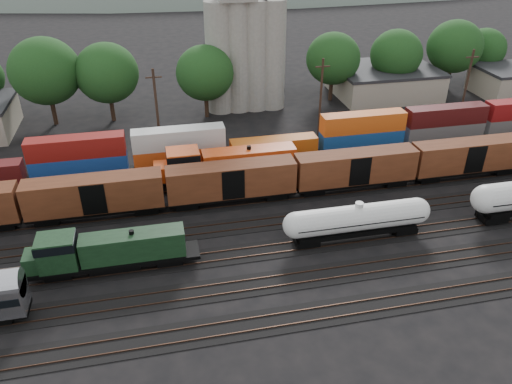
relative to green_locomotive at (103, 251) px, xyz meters
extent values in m
plane|color=black|center=(18.58, 5.00, -2.48)|extent=(600.00, 600.00, 0.00)
cube|color=black|center=(18.58, -10.00, -2.44)|extent=(180.00, 3.20, 0.08)
cube|color=#382319|center=(18.58, -10.72, -2.36)|extent=(180.00, 0.08, 0.16)
cube|color=#382319|center=(18.58, -9.28, -2.36)|extent=(180.00, 0.08, 0.16)
cube|color=black|center=(18.58, -5.00, -2.44)|extent=(180.00, 3.20, 0.08)
cube|color=#382319|center=(18.58, -5.72, -2.36)|extent=(180.00, 0.08, 0.16)
cube|color=#382319|center=(18.58, -4.28, -2.36)|extent=(180.00, 0.08, 0.16)
cube|color=black|center=(18.58, 0.00, -2.44)|extent=(180.00, 3.20, 0.08)
cube|color=#382319|center=(18.58, -0.72, -2.36)|extent=(180.00, 0.08, 0.16)
cube|color=#382319|center=(18.58, 0.72, -2.36)|extent=(180.00, 0.08, 0.16)
cube|color=black|center=(18.58, 5.00, -2.44)|extent=(180.00, 3.20, 0.08)
cube|color=#382319|center=(18.58, 4.28, -2.36)|extent=(180.00, 0.08, 0.16)
cube|color=#382319|center=(18.58, 5.72, -2.36)|extent=(180.00, 0.08, 0.16)
cube|color=black|center=(18.58, 10.00, -2.44)|extent=(180.00, 3.20, 0.08)
cube|color=#382319|center=(18.58, 9.28, -2.36)|extent=(180.00, 0.08, 0.16)
cube|color=#382319|center=(18.58, 10.72, -2.36)|extent=(180.00, 0.08, 0.16)
cube|color=black|center=(18.58, 15.00, -2.44)|extent=(180.00, 3.20, 0.08)
cube|color=#382319|center=(18.58, 14.28, -2.36)|extent=(180.00, 0.08, 0.16)
cube|color=#382319|center=(18.58, 15.72, -2.36)|extent=(180.00, 0.08, 0.16)
cube|color=black|center=(18.58, 20.00, -2.44)|extent=(180.00, 3.20, 0.08)
cube|color=#382319|center=(18.58, 19.28, -2.36)|extent=(180.00, 0.08, 0.16)
cube|color=#382319|center=(18.58, 20.72, -2.36)|extent=(180.00, 0.08, 0.16)
cube|color=black|center=(0.90, 0.00, -1.22)|extent=(16.35, 2.79, 0.38)
cube|color=black|center=(0.90, 0.00, -1.65)|extent=(4.81, 2.12, 0.77)
cube|color=black|center=(2.86, 0.00, 0.27)|extent=(9.81, 2.31, 2.60)
cube|color=black|center=(-4.01, 0.00, 0.56)|extent=(3.46, 2.79, 3.17)
cube|color=black|center=(-4.01, 0.00, 1.57)|extent=(3.56, 2.88, 0.87)
cube|color=black|center=(-6.29, 0.00, -0.16)|extent=(1.54, 2.31, 1.73)
cylinder|color=black|center=(2.86, 0.00, 1.71)|extent=(0.48, 0.48, 0.48)
cube|color=black|center=(-4.33, 0.00, -1.84)|extent=(2.50, 1.92, 0.67)
cube|color=black|center=(6.13, 0.00, -1.84)|extent=(2.50, 1.92, 0.67)
cylinder|color=silver|center=(25.78, 0.00, 0.25)|extent=(13.41, 2.76, 2.76)
sphere|color=silver|center=(19.07, 0.00, 0.25)|extent=(2.76, 2.76, 2.76)
sphere|color=silver|center=(32.48, 0.00, 0.25)|extent=(2.76, 2.76, 2.76)
cylinder|color=silver|center=(25.78, 0.00, 1.82)|extent=(0.86, 0.86, 0.48)
cube|color=black|center=(25.78, 0.00, 0.25)|extent=(13.71, 2.89, 0.08)
cube|color=black|center=(25.78, 0.00, -1.28)|extent=(12.95, 2.09, 0.48)
cube|color=black|center=(20.29, 0.00, -1.85)|extent=(2.48, 1.90, 0.67)
cube|color=black|center=(31.26, 0.00, -1.85)|extent=(2.48, 1.90, 0.67)
sphere|color=silver|center=(40.64, 0.00, 0.64)|extent=(3.19, 3.19, 3.19)
cube|color=black|center=(42.05, 0.00, -1.78)|extent=(2.86, 2.20, 0.77)
cube|color=black|center=(14.89, 15.00, -1.08)|extent=(19.59, 3.16, 0.44)
cube|color=black|center=(14.89, 15.00, -1.57)|extent=(5.44, 2.39, 0.87)
cube|color=#D34412|center=(17.25, 15.00, 0.61)|extent=(11.75, 2.61, 2.94)
cube|color=#D34412|center=(9.02, 15.00, 0.93)|extent=(3.92, 3.16, 3.59)
cube|color=black|center=(9.02, 15.00, 2.08)|extent=(4.03, 3.27, 0.98)
cube|color=#D34412|center=(6.27, 15.00, 0.12)|extent=(1.74, 2.61, 1.96)
cylinder|color=black|center=(17.25, 15.00, 2.24)|extent=(0.54, 0.54, 0.54)
cube|color=black|center=(8.63, 15.00, -1.79)|extent=(2.83, 2.18, 0.76)
cube|color=black|center=(21.16, 15.00, -1.79)|extent=(2.83, 2.18, 0.76)
cube|color=black|center=(-1.27, 10.00, -1.28)|extent=(15.00, 2.60, 0.40)
cube|color=#532714|center=(-1.27, 10.00, 0.82)|extent=(15.00, 2.90, 3.80)
cube|color=black|center=(14.13, 10.00, -1.28)|extent=(15.00, 2.60, 0.40)
cube|color=#532714|center=(14.13, 10.00, 0.82)|extent=(15.00, 2.90, 3.80)
cube|color=black|center=(29.53, 10.00, -1.28)|extent=(15.00, 2.60, 0.40)
cube|color=#532714|center=(29.53, 10.00, 0.82)|extent=(15.00, 2.90, 3.80)
cube|color=black|center=(44.93, 10.00, -1.28)|extent=(15.00, 2.60, 0.40)
cube|color=#532714|center=(44.93, 10.00, 0.82)|extent=(15.00, 2.90, 3.80)
cube|color=black|center=(18.58, 20.00, -1.98)|extent=(160.00, 2.60, 0.60)
cube|color=navy|center=(-3.87, 20.00, -0.38)|extent=(12.00, 2.40, 2.60)
cube|color=maroon|center=(-3.87, 20.00, 2.22)|extent=(12.00, 2.40, 2.60)
cube|color=#D14A15|center=(8.93, 20.00, -0.38)|extent=(12.00, 2.40, 2.60)
cube|color=silver|center=(8.93, 20.00, 2.22)|extent=(12.00, 2.40, 2.60)
cube|color=#BF5613|center=(21.73, 20.00, -0.38)|extent=(12.00, 2.40, 2.60)
cube|color=#154590|center=(34.53, 20.00, -0.38)|extent=(12.00, 2.40, 2.60)
cube|color=#D15415|center=(34.53, 20.00, 2.22)|extent=(12.00, 2.40, 2.60)
cube|color=#575A5C|center=(47.33, 20.00, -0.38)|extent=(12.00, 2.40, 2.60)
cube|color=#400E0F|center=(47.33, 20.00, 2.22)|extent=(12.00, 2.40, 2.60)
cylinder|color=gray|center=(17.58, 41.00, 6.52)|extent=(4.40, 4.40, 18.00)
cylinder|color=gray|center=(20.58, 41.00, 6.52)|extent=(4.40, 4.40, 18.00)
cylinder|color=gray|center=(23.58, 41.00, 6.52)|extent=(4.40, 4.40, 18.00)
cylinder|color=gray|center=(26.58, 41.00, 6.52)|extent=(4.40, 4.40, 18.00)
cube|color=#9E937F|center=(48.58, 43.00, -0.18)|extent=(18.00, 14.00, 4.60)
cube|color=#232326|center=(48.58, 43.00, 2.37)|extent=(18.36, 14.28, 0.50)
cylinder|color=black|center=(-9.60, 40.64, -0.47)|extent=(0.70, 0.70, 4.01)
ellipsoid|color=#1C4419|center=(-9.60, 40.64, 6.25)|extent=(10.87, 10.87, 10.30)
cylinder|color=black|center=(-0.47, 40.26, -0.65)|extent=(0.70, 0.70, 3.66)
ellipsoid|color=#1C4419|center=(-0.47, 40.26, 5.49)|extent=(9.93, 9.93, 9.41)
cylinder|color=black|center=(14.84, 38.65, -0.76)|extent=(0.70, 0.70, 3.43)
ellipsoid|color=#1C4419|center=(14.84, 38.65, 5.00)|extent=(9.32, 9.32, 8.82)
cylinder|color=black|center=(26.10, 48.08, -0.99)|extent=(0.70, 0.70, 2.98)
ellipsoid|color=#1C4419|center=(26.10, 48.08, 4.01)|extent=(8.08, 8.08, 7.65)
cylinder|color=black|center=(37.84, 42.02, -0.73)|extent=(0.70, 0.70, 3.49)
ellipsoid|color=#1C4419|center=(37.84, 42.02, 5.13)|extent=(9.47, 9.47, 8.97)
cylinder|color=black|center=(50.10, 42.63, -0.76)|extent=(0.70, 0.70, 3.44)
ellipsoid|color=#1C4419|center=(50.10, 42.63, 5.01)|extent=(9.33, 9.33, 8.84)
cylinder|color=black|center=(62.09, 43.29, -0.61)|extent=(0.70, 0.70, 3.73)
ellipsoid|color=#1C4419|center=(62.09, 43.29, 5.65)|extent=(10.12, 10.12, 9.59)
cylinder|color=black|center=(70.39, 45.99, -0.96)|extent=(0.70, 0.70, 3.03)
ellipsoid|color=#1C4419|center=(70.39, 45.99, 4.12)|extent=(8.22, 8.22, 7.79)
cylinder|color=black|center=(6.58, 27.00, 3.52)|extent=(0.36, 0.36, 12.00)
cube|color=black|center=(6.58, 27.00, 8.32)|extent=(2.20, 0.18, 0.18)
cylinder|color=black|center=(30.58, 27.00, 3.52)|extent=(0.36, 0.36, 12.00)
cube|color=black|center=(30.58, 27.00, 8.32)|extent=(2.20, 0.18, 0.18)
cylinder|color=black|center=(54.58, 27.00, 3.52)|extent=(0.36, 0.36, 12.00)
cube|color=black|center=(54.58, 27.00, 8.32)|extent=(2.20, 0.18, 0.18)
ellipsoid|color=#59665B|center=(58.58, 265.00, -25.23)|extent=(520.00, 286.00, 130.00)
camera|label=1|loc=(6.16, -40.40, 28.60)|focal=35.00mm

